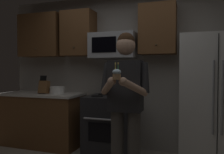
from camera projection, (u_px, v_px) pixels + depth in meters
wall_back at (127, 72)px, 3.98m from camera, size 4.40×0.10×2.60m
oven_range at (111, 125)px, 3.69m from camera, size 0.76×0.70×0.93m
microwave at (113, 46)px, 3.76m from camera, size 0.74×0.41×0.40m
refrigerator at (215, 102)px, 3.15m from camera, size 0.90×0.75×1.80m
cabinet_row_upper at (83, 34)px, 3.98m from camera, size 2.78×0.36×0.76m
counter_left at (42, 119)px, 4.13m from camera, size 1.44×0.66×0.92m
knife_block at (44, 87)px, 4.03m from camera, size 0.16×0.15×0.32m
bowl_large_white at (57, 90)px, 4.02m from camera, size 0.26×0.26×0.12m
person at (125, 99)px, 2.67m from camera, size 0.60×0.48×1.76m
cupcake at (117, 74)px, 2.35m from camera, size 0.09×0.09×0.17m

